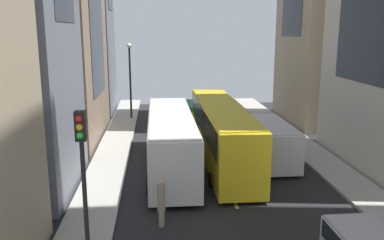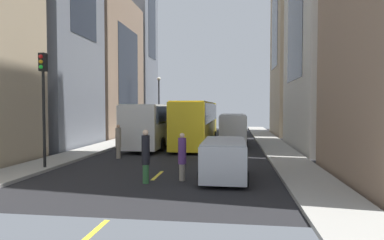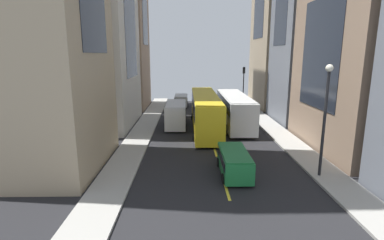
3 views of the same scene
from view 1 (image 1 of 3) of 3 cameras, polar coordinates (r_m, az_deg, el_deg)
The scene contains 16 objects.
ground_plane at distance 26.98m, azimuth 3.04°, elevation -5.16°, with size 39.66×39.66×0.00m, color black.
sidewalk_west at distance 26.87m, azimuth -11.28°, elevation -5.29°, with size 2.29×44.00×0.15m, color #9E9B93.
sidewalk_east at distance 28.64m, azimuth 16.44°, elevation -4.45°, with size 2.29×44.00×0.15m, color #9E9B93.
lane_stripe_2 at distance 20.50m, azimuth 5.82°, elevation -11.06°, with size 0.16×2.00×0.01m, color yellow.
lane_stripe_3 at distance 26.97m, azimuth 3.04°, elevation -5.14°, with size 0.16×2.00×0.01m, color yellow.
lane_stripe_4 at distance 33.66m, azimuth 1.38°, elevation -1.54°, with size 0.16×2.00×0.01m, color yellow.
lane_stripe_5 at distance 40.45m, azimuth 0.28°, elevation 0.86°, with size 0.16×2.00×0.01m, color yellow.
lane_stripe_6 at distance 47.30m, azimuth -0.51°, elevation 2.57°, with size 0.16×2.00×0.01m, color yellow.
building_west_2 at distance 32.76m, azimuth -21.25°, elevation 10.67°, with size 9.26×11.80×15.19m.
city_bus_white at distance 24.12m, azimuth -2.98°, elevation -2.33°, with size 2.80×11.98×3.35m.
streetcar_yellow at distance 25.81m, azimuth 4.10°, elevation -1.09°, with size 2.70×14.26×3.59m.
delivery_van_white at distance 25.73m, azimuth 11.11°, elevation -2.74°, with size 2.25×5.88×2.58m.
car_green_1 at distance 37.69m, azimuth -0.52°, elevation 1.41°, with size 1.87×4.41×1.55m.
pedestrian_crossing_near at distance 17.51m, azimuth -4.32°, elevation -11.37°, with size 0.35×0.35×2.10m.
traffic_light_near_corner at distance 12.86m, azimuth -15.00°, elevation -6.35°, with size 0.32×0.44×5.70m.
streetlamp_near at distance 37.72m, azimuth -8.66°, elevation 6.56°, with size 0.44×0.44×6.84m.
Camera 1 is at (-3.67, -25.44, 8.19)m, focal length 38.16 mm.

